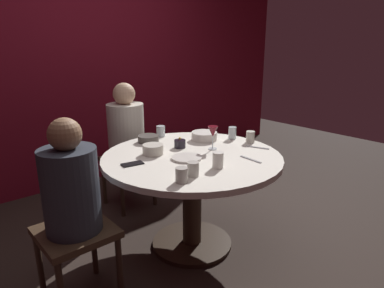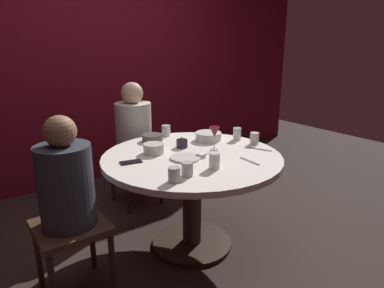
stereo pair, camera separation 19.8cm
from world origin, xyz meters
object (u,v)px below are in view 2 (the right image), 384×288
seated_diner_back (134,130)px  cup_beside_wine (237,134)px  bowl_small_white (154,148)px  cup_by_left_diner (174,174)px  bowl_serving_large (208,136)px  bowl_salad_center (152,138)px  wine_glass (215,133)px  cup_center_front (254,138)px  dining_table (192,176)px  dinner_plate (186,158)px  cup_by_right_diner (187,169)px  cell_phone (131,162)px  seated_diner_left (66,189)px  candle_holder (182,143)px  cup_far_edge (166,131)px  cup_near_candle (214,161)px

seated_diner_back → cup_beside_wine: size_ratio=11.53×
bowl_small_white → cup_by_left_diner: 0.55m
bowl_serving_large → bowl_salad_center: 0.45m
wine_glass → cup_beside_wine: bearing=17.7°
cup_center_front → dining_table: bearing=173.0°
bowl_serving_large → dinner_plate: bearing=-147.2°
wine_glass → cup_by_left_diner: (-0.57, -0.33, -0.09)m
bowl_salad_center → cup_by_right_diner: 0.80m
cell_phone → cup_center_front: size_ratio=1.54×
seated_diner_left → bowl_serving_large: seated_diner_left is taller
cup_by_right_diner → cup_center_front: cup_center_front is taller
seated_diner_back → candle_holder: bearing=3.5°
dining_table → cup_far_edge: cup_far_edge is taller
bowl_salad_center → cup_beside_wine: bearing=-32.9°
cup_far_edge → cup_beside_wine: 0.60m
candle_holder → wine_glass: size_ratio=0.49×
cup_center_front → dinner_plate: bearing=177.5°
cup_beside_wine → bowl_serving_large: bearing=147.2°
seated_diner_back → bowl_small_white: (-0.20, -0.72, 0.05)m
cell_phone → cup_far_edge: size_ratio=1.53×
cup_center_front → cup_beside_wine: 0.17m
candle_holder → cup_near_candle: 0.50m
cup_by_right_diner → dinner_plate: bearing=56.9°
cup_beside_wine → wine_glass: bearing=-162.3°
bowl_serving_large → cup_near_candle: size_ratio=2.02×
dining_table → seated_diner_left: bearing=180.0°
dining_table → seated_diner_back: size_ratio=1.10×
dinner_plate → bowl_serving_large: bearing=32.8°
cup_by_right_diner → cup_beside_wine: bearing=27.3°
seated_diner_left → cup_far_edge: bearing=28.5°
seated_diner_back → wine_glass: bearing=12.6°
dinner_plate → cup_center_front: 0.64m
bowl_small_white → cup_beside_wine: (0.73, -0.09, 0.01)m
dining_table → bowl_small_white: (-0.20, 0.19, 0.19)m
candle_holder → bowl_small_white: bearing=179.9°
dining_table → cup_by_left_diner: size_ratio=14.63×
bowl_serving_large → cup_center_front: size_ratio=2.28×
seated_diner_back → candle_holder: 0.72m
seated_diner_back → wine_glass: 0.94m
seated_diner_left → candle_holder: seated_diner_left is taller
dining_table → cup_center_front: 0.59m
seated_diner_back → bowl_small_white: bearing=-15.7°
cell_phone → cup_far_edge: bearing=138.0°
bowl_serving_large → cup_by_left_diner: cup_by_left_diner is taller
cup_near_candle → cup_center_front: cup_near_candle is taller
cup_by_left_diner → cup_far_edge: (0.49, 0.87, 0.00)m
cup_center_front → cup_far_edge: (-0.43, 0.61, 0.00)m
cup_near_candle → candle_holder: bearing=79.7°
cup_near_candle → cup_beside_wine: (0.57, 0.40, -0.00)m
cell_phone → cup_center_front: 0.99m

